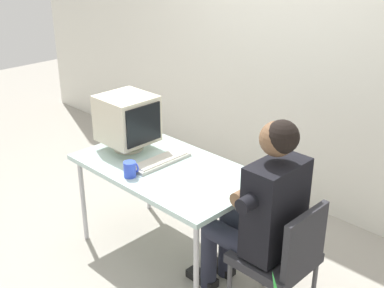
# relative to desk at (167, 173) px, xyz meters

# --- Properties ---
(ground_plane) EXTENTS (12.00, 12.00, 0.00)m
(ground_plane) POSITION_rel_desk_xyz_m (0.00, 0.00, -0.68)
(ground_plane) COLOR #9E998E
(wall_back) EXTENTS (8.00, 0.10, 3.00)m
(wall_back) POSITION_rel_desk_xyz_m (0.30, 1.40, 0.82)
(wall_back) COLOR silver
(wall_back) RESTS_ON ground_plane
(desk) EXTENTS (1.34, 0.78, 0.73)m
(desk) POSITION_rel_desk_xyz_m (0.00, 0.00, 0.00)
(desk) COLOR #B7B7BC
(desk) RESTS_ON ground_plane
(crt_monitor) EXTENTS (0.39, 0.36, 0.42)m
(crt_monitor) POSITION_rel_desk_xyz_m (-0.43, 0.00, 0.29)
(crt_monitor) COLOR beige
(crt_monitor) RESTS_ON desk
(keyboard) EXTENTS (0.15, 0.47, 0.03)m
(keyboard) POSITION_rel_desk_xyz_m (-0.08, 0.01, 0.07)
(keyboard) COLOR silver
(keyboard) RESTS_ON desk
(office_chair) EXTENTS (0.44, 0.44, 0.83)m
(office_chair) POSITION_rel_desk_xyz_m (0.99, 0.03, -0.21)
(office_chair) COLOR #4C4C51
(office_chair) RESTS_ON ground_plane
(person_seated) EXTENTS (0.73, 0.59, 1.32)m
(person_seated) POSITION_rel_desk_xyz_m (0.80, 0.03, 0.03)
(person_seated) COLOR black
(person_seated) RESTS_ON ground_plane
(desk_mug) EXTENTS (0.08, 0.09, 0.11)m
(desk_mug) POSITION_rel_desk_xyz_m (-0.06, -0.28, 0.10)
(desk_mug) COLOR blue
(desk_mug) RESTS_ON desk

